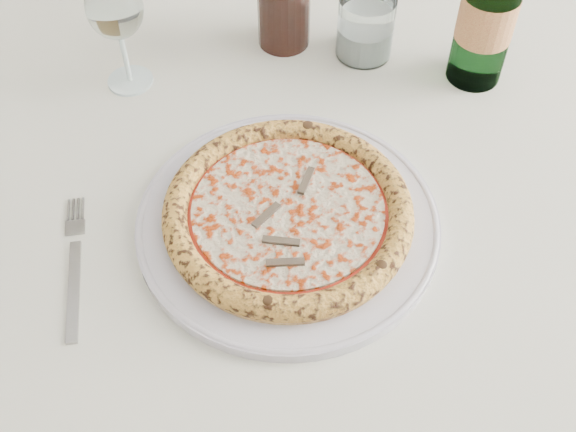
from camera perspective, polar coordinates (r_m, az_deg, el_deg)
name	(u,v)px	position (r m, az deg, el deg)	size (l,w,h in m)	color
dining_table	(275,206)	(0.94, -1.00, 0.76)	(1.62, 1.07, 0.76)	brown
plate	(288,222)	(0.81, 0.00, -0.50)	(0.34, 0.34, 0.02)	silver
pizza	(288,212)	(0.79, 0.00, 0.28)	(0.28, 0.28, 0.03)	#E5B96D
fork	(74,269)	(0.81, -16.53, -4.01)	(0.02, 0.18, 0.00)	gray
wine_glass	(115,11)	(0.94, -13.52, 15.51)	(0.07, 0.07, 0.16)	white
tumbler	(365,31)	(1.02, 6.12, 14.36)	(0.08, 0.08, 0.09)	white
beer_bottle	(490,5)	(0.96, 15.68, 15.76)	(0.07, 0.07, 0.28)	#3B6C42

